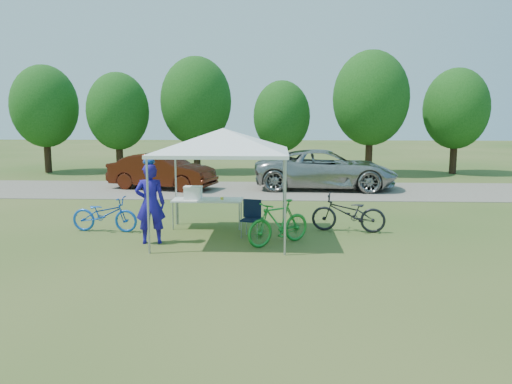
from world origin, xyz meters
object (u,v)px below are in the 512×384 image
(bike_blue, at_px, (105,214))
(bike_green, at_px, (279,223))
(folding_chair, at_px, (252,215))
(minivan, at_px, (326,169))
(cyclist, at_px, (150,204))
(cooler, at_px, (193,193))
(bike_dark, at_px, (348,213))
(folding_table, at_px, (208,201))
(sedan, at_px, (162,171))

(bike_blue, height_order, bike_green, bike_green)
(folding_chair, relative_size, minivan, 0.16)
(bike_green, bearing_deg, cyclist, -128.06)
(folding_chair, height_order, cooler, cooler)
(cooler, height_order, cyclist, cyclist)
(folding_chair, bearing_deg, bike_dark, 27.41)
(bike_blue, bearing_deg, folding_table, -71.99)
(cyclist, bearing_deg, cooler, -122.43)
(bike_dark, bearing_deg, cooler, -85.79)
(folding_chair, bearing_deg, minivan, 86.98)
(cyclist, relative_size, sedan, 0.44)
(cooler, bearing_deg, folding_table, 0.00)
(folding_table, distance_m, sedan, 7.59)
(folding_table, bearing_deg, cooler, 180.00)
(folding_table, xyz_separation_m, bike_dark, (3.77, -0.38, -0.23))
(folding_chair, distance_m, minivan, 8.69)
(bike_dark, bearing_deg, cyclist, -64.43)
(folding_chair, xyz_separation_m, bike_blue, (-3.90, 0.31, -0.08))
(bike_dark, bearing_deg, bike_blue, -78.17)
(folding_table, distance_m, bike_dark, 3.79)
(folding_table, xyz_separation_m, cyclist, (-1.11, -1.79, 0.23))
(minivan, distance_m, sedan, 6.78)
(folding_table, xyz_separation_m, cooler, (-0.40, 0.00, 0.22))
(bike_dark, bearing_deg, sedan, -128.52)
(minivan, bearing_deg, bike_green, 171.54)
(cooler, bearing_deg, cyclist, -111.75)
(cooler, relative_size, cyclist, 0.25)
(bike_blue, xyz_separation_m, minivan, (6.51, 7.98, 0.37))
(folding_chair, distance_m, sedan, 9.00)
(folding_chair, relative_size, bike_green, 0.52)
(folding_chair, bearing_deg, sedan, 132.01)
(cooler, relative_size, minivan, 0.08)
(minivan, relative_size, sedan, 1.31)
(folding_chair, distance_m, cyclist, 2.55)
(cooler, xyz_separation_m, bike_green, (2.33, -1.79, -0.42))
(folding_chair, xyz_separation_m, cyclist, (-2.37, -0.83, 0.42))
(cooler, height_order, bike_dark, cooler)
(folding_chair, height_order, bike_blue, bike_blue)
(minivan, bearing_deg, folding_table, 155.67)
(folding_table, distance_m, bike_blue, 2.73)
(bike_blue, distance_m, sedan, 7.67)
(sedan, bearing_deg, cooler, -145.02)
(folding_table, bearing_deg, bike_blue, -166.22)
(cyclist, relative_size, bike_dark, 1.01)
(cyclist, relative_size, bike_green, 1.09)
(sedan, bearing_deg, bike_blue, -162.69)
(bike_dark, bearing_deg, folding_table, -86.34)
(folding_chair, xyz_separation_m, cooler, (-1.66, 0.96, 0.41))
(folding_table, distance_m, cooler, 0.45)
(cyclist, height_order, minivan, cyclist)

